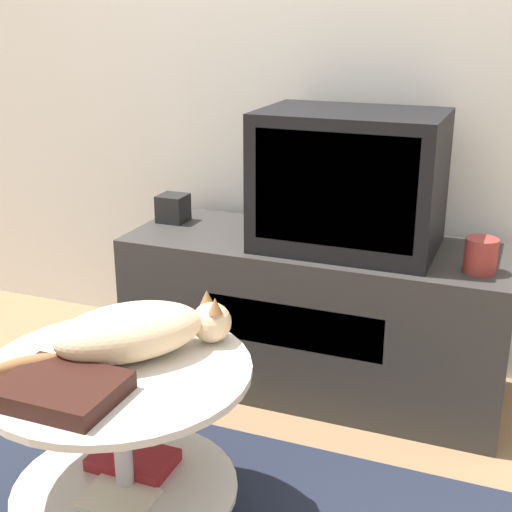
{
  "coord_description": "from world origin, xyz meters",
  "views": [
    {
      "loc": [
        0.78,
        -1.21,
        1.25
      ],
      "look_at": [
        0.1,
        0.5,
        0.6
      ],
      "focal_mm": 50.0,
      "sensor_mm": 36.0,
      "label": 1
    }
  ],
  "objects_px": {
    "dvd_box": "(60,389)",
    "cat": "(136,332)",
    "tv": "(349,181)",
    "speaker": "(173,208)"
  },
  "relations": [
    {
      "from": "tv",
      "to": "speaker",
      "type": "xyz_separation_m",
      "value": [
        -0.65,
        0.05,
        -0.17
      ]
    },
    {
      "from": "tv",
      "to": "dvd_box",
      "type": "height_order",
      "value": "tv"
    },
    {
      "from": "speaker",
      "to": "cat",
      "type": "bearing_deg",
      "value": -67.2
    },
    {
      "from": "tv",
      "to": "speaker",
      "type": "distance_m",
      "value": 0.68
    },
    {
      "from": "speaker",
      "to": "cat",
      "type": "distance_m",
      "value": 0.96
    },
    {
      "from": "tv",
      "to": "cat",
      "type": "bearing_deg",
      "value": -108.64
    },
    {
      "from": "dvd_box",
      "to": "cat",
      "type": "relative_size",
      "value": 0.57
    },
    {
      "from": "tv",
      "to": "cat",
      "type": "relative_size",
      "value": 1.28
    },
    {
      "from": "dvd_box",
      "to": "cat",
      "type": "height_order",
      "value": "cat"
    },
    {
      "from": "tv",
      "to": "cat",
      "type": "distance_m",
      "value": 0.91
    }
  ]
}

